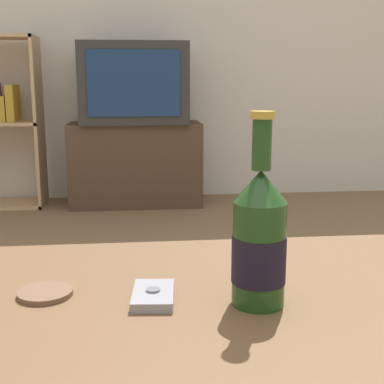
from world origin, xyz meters
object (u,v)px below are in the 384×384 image
object	(u,v)px
television	(134,83)
cell_phone	(153,295)
beer_bottle	(259,240)
tv_stand	(136,164)

from	to	relation	value
television	cell_phone	distance (m)	2.71
television	cell_phone	xyz separation A→B (m)	(0.02, -2.70, -0.28)
beer_bottle	cell_phone	xyz separation A→B (m)	(-0.15, 0.03, -0.09)
tv_stand	television	world-z (taller)	television
tv_stand	television	distance (m)	0.51
tv_stand	television	size ratio (longest dim) A/B	1.26
television	cell_phone	bearing A→B (deg)	-89.59
television	cell_phone	size ratio (longest dim) A/B	6.63
television	beer_bottle	xyz separation A→B (m)	(0.17, -2.73, -0.19)
cell_phone	television	bearing A→B (deg)	95.55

